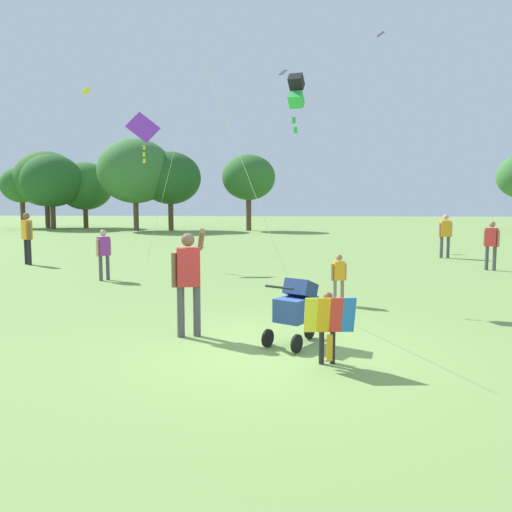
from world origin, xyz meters
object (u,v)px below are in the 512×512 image
object	(u,v)px
kite_orange_delta	(144,131)
child_with_butterfly_kite	(328,320)
person_sitting_far	(104,251)
person_red_shirt	(339,275)
person_kid_running	(27,234)
stroller	(297,306)
kite_adult_black	(296,92)
person_couple_left	(445,232)
person_back_turned	(491,241)
person_adult_flyer	(188,275)

from	to	relation	value
kite_orange_delta	child_with_butterfly_kite	bearing A→B (deg)	-63.12
kite_orange_delta	person_sitting_far	world-z (taller)	kite_orange_delta
person_red_shirt	person_kid_running	bearing A→B (deg)	147.62
child_with_butterfly_kite	stroller	world-z (taller)	stroller
child_with_butterfly_kite	person_kid_running	bearing A→B (deg)	131.96
kite_adult_black	person_red_shirt	world-z (taller)	kite_adult_black
person_kid_running	person_red_shirt	bearing A→B (deg)	-32.38
kite_orange_delta	person_couple_left	size ratio (longest dim) A/B	3.10
child_with_butterfly_kite	person_sitting_far	world-z (taller)	person_sitting_far
person_sitting_far	person_kid_running	xyz separation A→B (m)	(-3.81, 3.29, 0.21)
child_with_butterfly_kite	person_couple_left	distance (m)	14.52
person_sitting_far	person_back_turned	xyz separation A→B (m)	(11.40, 2.80, 0.08)
stroller	person_red_shirt	xyz separation A→B (m)	(0.93, 3.17, 0.03)
child_with_butterfly_kite	person_back_turned	size ratio (longest dim) A/B	0.65
kite_orange_delta	person_back_turned	size ratio (longest dim) A/B	3.31
person_back_turned	kite_adult_black	bearing A→B (deg)	-141.52
kite_adult_black	person_back_turned	world-z (taller)	kite_adult_black
child_with_butterfly_kite	stroller	xyz separation A→B (m)	(-0.41, 1.01, -0.01)
child_with_butterfly_kite	person_adult_flyer	distance (m)	2.59
kite_adult_black	person_sitting_far	xyz separation A→B (m)	(-5.21, 2.12, -3.77)
stroller	kite_orange_delta	xyz separation A→B (m)	(-4.93, 9.53, 3.84)
stroller	person_couple_left	size ratio (longest dim) A/B	0.65
child_with_butterfly_kite	person_adult_flyer	world-z (taller)	person_adult_flyer
person_adult_flyer	person_back_turned	size ratio (longest dim) A/B	1.15
stroller	kite_adult_black	distance (m)	5.70
stroller	kite_orange_delta	size ratio (longest dim) A/B	0.21
child_with_butterfly_kite	person_sitting_far	xyz separation A→B (m)	(-5.62, 7.20, 0.21)
kite_orange_delta	person_red_shirt	distance (m)	9.45
stroller	kite_adult_black	bearing A→B (deg)	90.00
child_with_butterfly_kite	person_couple_left	bearing A→B (deg)	68.37
person_back_turned	person_sitting_far	bearing A→B (deg)	-166.20
person_red_shirt	kite_orange_delta	bearing A→B (deg)	132.67
person_sitting_far	person_back_turned	size ratio (longest dim) A/B	0.91
child_with_butterfly_kite	person_couple_left	size ratio (longest dim) A/B	0.61
kite_orange_delta	kite_adult_black	bearing A→B (deg)	-47.89
child_with_butterfly_kite	kite_adult_black	world-z (taller)	kite_adult_black
person_couple_left	kite_adult_black	bearing A→B (deg)	-124.40
person_adult_flyer	kite_orange_delta	xyz separation A→B (m)	(-3.18, 9.16, 3.42)
person_back_turned	child_with_butterfly_kite	bearing A→B (deg)	-120.03
person_kid_running	stroller	bearing A→B (deg)	-46.42
person_adult_flyer	person_sitting_far	bearing A→B (deg)	120.69
person_couple_left	stroller	bearing A→B (deg)	-114.77
stroller	person_back_turned	world-z (taller)	person_back_turned
person_adult_flyer	kite_adult_black	world-z (taller)	kite_adult_black
stroller	kite_adult_black	size ratio (longest dim) A/B	0.21
person_sitting_far	person_couple_left	xyz separation A→B (m)	(10.97, 6.29, 0.15)
person_adult_flyer	kite_orange_delta	world-z (taller)	kite_orange_delta
person_red_shirt	person_back_turned	size ratio (longest dim) A/B	0.70
person_kid_running	person_back_turned	world-z (taller)	person_kid_running
stroller	kite_orange_delta	distance (m)	11.40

